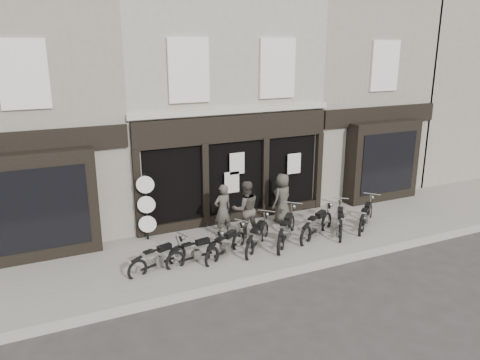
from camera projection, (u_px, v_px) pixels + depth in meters
name	position (u px, v px, depth m)	size (l,w,h in m)	color
ground_plane	(276.00, 255.00, 14.26)	(90.00, 90.00, 0.00)	#2D2B28
pavement	(262.00, 242.00, 15.02)	(30.00, 4.20, 0.12)	slate
kerb	(298.00, 270.00, 13.15)	(30.00, 0.25, 0.13)	gray
central_building	(203.00, 100.00, 18.30)	(7.30, 6.22, 8.34)	#AAA392
neighbour_left	(26.00, 111.00, 15.65)	(5.60, 6.73, 8.34)	gray
neighbour_right	(336.00, 95.00, 20.87)	(5.60, 6.73, 8.34)	gray
filler_right	(464.00, 86.00, 24.29)	(11.00, 6.00, 8.20)	gray
motorcycle_0	(159.00, 260.00, 13.09)	(1.87, 0.89, 0.93)	black
motorcycle_1	(197.00, 253.00, 13.51)	(1.93, 0.60, 0.93)	black
motorcycle_2	(226.00, 247.00, 13.92)	(1.80, 1.27, 0.96)	black
motorcycle_3	(257.00, 238.00, 14.46)	(1.69, 1.67, 1.02)	black
motorcycle_4	(286.00, 232.00, 14.86)	(1.79, 1.90, 1.13)	black
motorcycle_5	(317.00, 227.00, 15.34)	(2.02, 1.36, 1.07)	black
motorcycle_6	(340.00, 223.00, 15.71)	(1.45, 1.84, 1.02)	black
motorcycle_7	(366.00, 218.00, 16.16)	(1.82, 1.59, 1.04)	black
man_left	(223.00, 210.00, 15.22)	(0.64, 0.42, 1.75)	#454039
man_centre	(246.00, 209.00, 15.14)	(0.91, 0.71, 1.88)	#463E39
man_right	(282.00, 198.00, 16.43)	(0.86, 0.56, 1.76)	#3D3933
advert_sign_post	(146.00, 210.00, 14.83)	(0.55, 0.37, 2.33)	black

